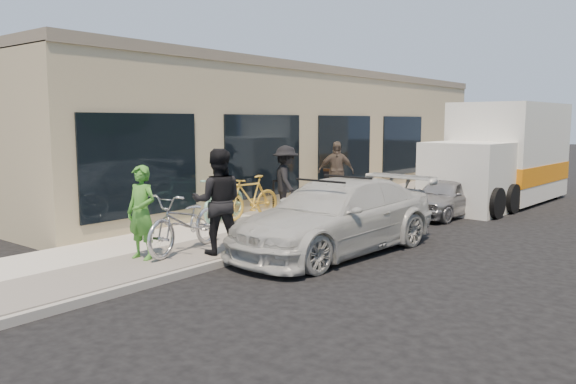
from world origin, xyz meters
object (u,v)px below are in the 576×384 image
Objects in this scene: sandwich_board at (332,183)px; moving_truck at (502,159)px; bystander_a at (286,181)px; bike_rack at (279,192)px; cruiser_bike_a at (216,200)px; bystander_b at (336,172)px; man_standing at (218,201)px; cruiser_bike_c at (250,198)px; tandem_bike at (186,222)px; cruiser_bike_b at (225,199)px; woman_rider at (142,212)px; sedan_silver at (446,197)px; sedan_white at (335,216)px.

moving_truck is (4.12, 3.28, 0.75)m from sandwich_board.
moving_truck reaches higher than bystander_a.
bike_rack is 0.47× the size of cruiser_bike_a.
bystander_a is at bearing -91.12° from sandwich_board.
bystander_b reaches higher than bike_rack.
bike_rack is at bearing -116.29° from moving_truck.
man_standing is at bearing -63.90° from bike_rack.
bike_rack is 0.49× the size of cruiser_bike_c.
tandem_bike is at bearing 142.22° from bystander_a.
cruiser_bike_c is 1.08m from bystander_a.
cruiser_bike_a is 0.48m from cruiser_bike_b.
woman_rider is 5.15m from bystander_a.
woman_rider reaches higher than sandwich_board.
sedan_silver is 1.72× the size of bystander_b.
bystander_b is (-2.00, 6.80, -0.05)m from man_standing.
moving_truck reaches higher than sedan_white.
moving_truck is 9.08m from cruiser_bike_b.
bystander_b is at bearing -44.54° from bystander_a.
bystander_a reaches higher than woman_rider.
tandem_bike is 1.10× the size of cruiser_bike_b.
man_standing is at bearing -48.86° from cruiser_bike_c.
sedan_silver is at bearing 41.25° from bike_rack.
moving_truck is 3.36× the size of man_standing.
cruiser_bike_c is at bearing -111.40° from moving_truck.
sedan_white is 3.66m from cruiser_bike_b.
tandem_bike is 7.21m from bystander_b.
sedan_white is (3.32, -2.31, 0.03)m from bike_rack.
bike_rack is 4.77m from tandem_bike.
man_standing reaches higher than cruiser_bike_c.
cruiser_bike_c is (-3.22, -4.18, 0.16)m from sedan_silver.
moving_truck is 5.28m from bystander_b.
cruiser_bike_b is at bearing 105.14° from woman_rider.
cruiser_bike_b is (0.19, -4.87, 0.04)m from sandwich_board.
sedan_white is 8.78m from moving_truck.
bike_rack is 0.46× the size of man_standing.
bystander_b is (0.57, -0.63, 0.43)m from sandwich_board.
tandem_bike is 1.15× the size of cruiser_bike_a.
cruiser_bike_b is 1.09× the size of cruiser_bike_c.
cruiser_bike_c is at bearing -123.02° from sedan_silver.
tandem_bike is 1.30× the size of woman_rider.
sedan_silver is at bearing 24.62° from cruiser_bike_a.
cruiser_bike_b is (-1.64, 3.66, -0.31)m from woman_rider.
tandem_bike is (-1.80, -2.22, 0.00)m from sedan_white.
bike_rack is 4.04m from sedan_white.
cruiser_bike_a is at bearing 111.46° from tandem_bike.
man_standing is at bearing -87.21° from sandwich_board.
bystander_a reaches higher than sedan_white.
moving_truck is 10.82m from man_standing.
cruiser_bike_c reaches higher than cruiser_bike_b.
moving_truck is at bearing 47.38° from cruiser_bike_b.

